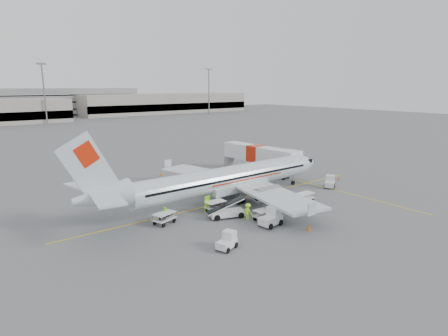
{
  "coord_description": "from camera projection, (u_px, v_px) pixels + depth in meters",
  "views": [
    {
      "loc": [
        -28.47,
        -34.95,
        14.07
      ],
      "look_at": [
        0.0,
        2.0,
        3.8
      ],
      "focal_mm": 30.0,
      "sensor_mm": 36.0,
      "label": 1
    }
  ],
  "objects": [
    {
      "name": "mast_center",
      "position": [
        44.0,
        94.0,
        138.93
      ],
      "size": [
        3.2,
        1.2,
        22.0
      ],
      "primitive_type": null,
      "color": "slate",
      "rests_on": "ground"
    },
    {
      "name": "treeline",
      "position": [
        7.0,
        109.0,
        181.77
      ],
      "size": [
        300.0,
        3.0,
        6.0
      ],
      "primitive_type": null,
      "color": "black",
      "rests_on": "ground"
    },
    {
      "name": "cone_nose",
      "position": [
        339.0,
        178.0,
        57.14
      ],
      "size": [
        0.37,
        0.37,
        0.61
      ],
      "primitive_type": "cone",
      "color": "orange",
      "rests_on": "ground"
    },
    {
      "name": "tug_aft",
      "position": [
        227.0,
        241.0,
        32.83
      ],
      "size": [
        2.24,
        1.73,
        1.53
      ],
      "primitive_type": null,
      "rotation": [
        0.0,
        0.0,
        0.34
      ],
      "color": "silver",
      "rests_on": "ground"
    },
    {
      "name": "ground",
      "position": [
        234.0,
        200.0,
        47.03
      ],
      "size": [
        360.0,
        360.0,
        0.0
      ],
      "primitive_type": "plane",
      "color": "#56595B"
    },
    {
      "name": "cone_stbd",
      "position": [
        309.0,
        227.0,
        37.17
      ],
      "size": [
        0.38,
        0.38,
        0.63
      ],
      "primitive_type": "cone",
      "color": "orange",
      "rests_on": "ground"
    },
    {
      "name": "cart_loaded_a",
      "position": [
        164.0,
        218.0,
        38.85
      ],
      "size": [
        2.65,
        2.05,
        1.22
      ],
      "primitive_type": null,
      "rotation": [
        0.0,
        0.0,
        0.32
      ],
      "color": "silver",
      "rests_on": "ground"
    },
    {
      "name": "jet_bridge",
      "position": [
        256.0,
        159.0,
        61.58
      ],
      "size": [
        4.47,
        17.45,
        4.53
      ],
      "primitive_type": null,
      "rotation": [
        0.0,
        0.0,
        0.07
      ],
      "color": "silver",
      "rests_on": "ground"
    },
    {
      "name": "stripe_lead",
      "position": [
        234.0,
        200.0,
        47.03
      ],
      "size": [
        44.0,
        0.2,
        0.01
      ],
      "primitive_type": "cube",
      "color": "yellow",
      "rests_on": "ground"
    },
    {
      "name": "cart_loaded_b",
      "position": [
        215.0,
        206.0,
        42.76
      ],
      "size": [
        2.34,
        1.4,
        1.21
      ],
      "primitive_type": null,
      "rotation": [
        0.0,
        0.0,
        0.01
      ],
      "color": "silver",
      "rests_on": "ground"
    },
    {
      "name": "aircraft",
      "position": [
        230.0,
        162.0,
        46.08
      ],
      "size": [
        35.76,
        28.25,
        9.73
      ],
      "primitive_type": null,
      "rotation": [
        0.0,
        0.0,
        0.02
      ],
      "color": "silver",
      "rests_on": "ground"
    },
    {
      "name": "cone_port",
      "position": [
        161.0,
        174.0,
        59.86
      ],
      "size": [
        0.39,
        0.39,
        0.64
      ],
      "primitive_type": "cone",
      "color": "orange",
      "rests_on": "ground"
    },
    {
      "name": "cart_empty_a",
      "position": [
        265.0,
        215.0,
        39.86
      ],
      "size": [
        2.37,
        1.43,
        1.22
      ],
      "primitive_type": null,
      "rotation": [
        0.0,
        0.0,
        0.02
      ],
      "color": "silver",
      "rests_on": "ground"
    },
    {
      "name": "belt_loader",
      "position": [
        227.0,
        205.0,
        40.63
      ],
      "size": [
        5.37,
        3.44,
        2.72
      ],
      "primitive_type": null,
      "rotation": [
        0.0,
        0.0,
        -0.34
      ],
      "color": "silver",
      "rests_on": "ground"
    },
    {
      "name": "cart_empty_b",
      "position": [
        305.0,
        197.0,
        46.21
      ],
      "size": [
        2.28,
        1.4,
        1.17
      ],
      "primitive_type": null,
      "rotation": [
        0.0,
        0.0,
        -0.03
      ],
      "color": "silver",
      "rests_on": "ground"
    },
    {
      "name": "crew_c",
      "position": [
        248.0,
        211.0,
        40.01
      ],
      "size": [
        0.83,
        1.26,
        1.82
      ],
      "primitive_type": "imported",
      "rotation": [
        0.0,
        0.0,
        1.7
      ],
      "color": "#94E021",
      "rests_on": "ground"
    },
    {
      "name": "crew_b",
      "position": [
        209.0,
        203.0,
        42.75
      ],
      "size": [
        1.07,
        0.94,
        1.86
      ],
      "primitive_type": "imported",
      "rotation": [
        0.0,
        0.0,
        -0.3
      ],
      "color": "#94E021",
      "rests_on": "ground"
    },
    {
      "name": "parking_garage",
      "position": [
        69.0,
        100.0,
        184.21
      ],
      "size": [
        62.0,
        24.0,
        14.0
      ],
      "primitive_type": null,
      "color": "slate",
      "rests_on": "ground"
    },
    {
      "name": "mast_east",
      "position": [
        209.0,
        92.0,
        183.64
      ],
      "size": [
        3.2,
        1.2,
        22.0
      ],
      "primitive_type": null,
      "color": "slate",
      "rests_on": "ground"
    },
    {
      "name": "tug_mid",
      "position": [
        271.0,
        217.0,
        38.27
      ],
      "size": [
        2.58,
        1.67,
        1.88
      ],
      "primitive_type": null,
      "rotation": [
        0.0,
        0.0,
        0.12
      ],
      "color": "silver",
      "rests_on": "ground"
    },
    {
      "name": "stripe_cross",
      "position": [
        355.0,
        195.0,
        49.18
      ],
      "size": [
        0.2,
        20.0,
        0.01
      ],
      "primitive_type": "cube",
      "color": "yellow",
      "rests_on": "ground"
    },
    {
      "name": "terminal_east",
      "position": [
        165.0,
        103.0,
        199.86
      ],
      "size": [
        90.0,
        26.0,
        10.0
      ],
      "primitive_type": null,
      "color": "gray",
      "rests_on": "ground"
    },
    {
      "name": "crew_a",
      "position": [
        206.0,
        204.0,
        42.55
      ],
      "size": [
        0.74,
        0.55,
        1.84
      ],
      "primitive_type": "imported",
      "rotation": [
        0.0,
        0.0,
        0.17
      ],
      "color": "#94E021",
      "rests_on": "ground"
    },
    {
      "name": "crew_d",
      "position": [
        165.0,
        214.0,
        39.4
      ],
      "size": [
        1.06,
        0.8,
        1.67
      ],
      "primitive_type": "imported",
      "rotation": [
        0.0,
        0.0,
        3.6
      ],
      "color": "#94E021",
      "rests_on": "ground"
    },
    {
      "name": "tug_fore",
      "position": [
        330.0,
        182.0,
        52.69
      ],
      "size": [
        2.5,
        2.23,
        1.68
      ],
      "primitive_type": null,
      "rotation": [
        0.0,
        0.0,
        0.58
      ],
      "color": "silver",
      "rests_on": "ground"
    }
  ]
}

